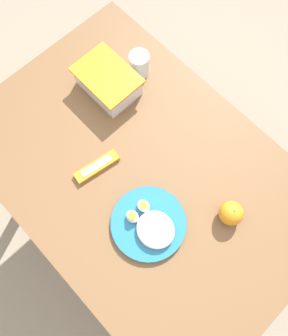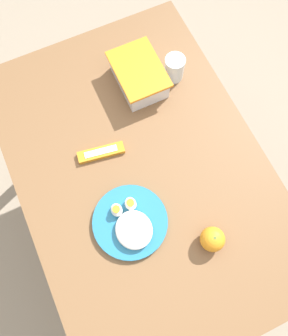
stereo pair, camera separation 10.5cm
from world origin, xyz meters
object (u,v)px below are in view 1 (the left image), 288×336
drinking_glass (139,64)px  candy_bar (97,167)px  rice_plate (150,224)px  food_container (108,82)px  orange_fruit (231,213)px

drinking_glass → candy_bar: bearing=-64.3°
rice_plate → food_container: bearing=152.7°
food_container → candy_bar: food_container is taller
food_container → orange_fruit: (0.60, -0.03, 0.00)m
candy_bar → drinking_glass: bearing=115.7°
candy_bar → drinking_glass: drinking_glass is taller
food_container → candy_bar: (0.20, -0.23, -0.03)m
orange_fruit → candy_bar: (-0.41, -0.20, -0.03)m
orange_fruit → candy_bar: orange_fruit is taller
candy_bar → drinking_glass: 0.39m
candy_bar → drinking_glass: size_ratio=1.71×
food_container → orange_fruit: food_container is taller
drinking_glass → food_container: bearing=-102.1°
food_container → drinking_glass: (0.03, 0.12, 0.01)m
food_container → candy_bar: bearing=-49.3°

